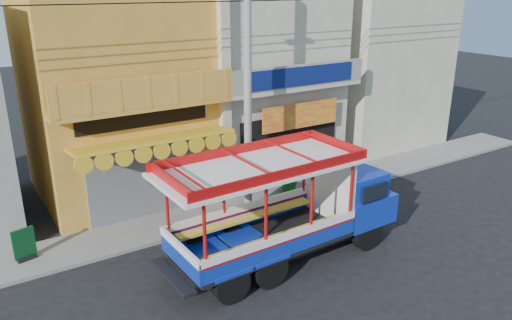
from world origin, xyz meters
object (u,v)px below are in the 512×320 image
at_px(utility_pole, 252,74).
at_px(songthaew_truck, 299,204).
at_px(potted_plant_a, 289,179).
at_px(potted_plant_b, 326,169).
at_px(green_sign, 24,247).

xyz_separation_m(utility_pole, songthaew_truck, (-0.29, -3.11, -3.38)).
distance_m(potted_plant_a, potted_plant_b, 2.03).
distance_m(songthaew_truck, green_sign, 8.16).
relative_size(songthaew_truck, potted_plant_b, 7.53).
height_order(songthaew_truck, green_sign, songthaew_truck).
xyz_separation_m(utility_pole, potted_plant_a, (2.14, 0.69, -4.38)).
relative_size(utility_pole, green_sign, 28.40).
height_order(utility_pole, green_sign, utility_pole).
distance_m(songthaew_truck, potted_plant_a, 4.62).
relative_size(utility_pole, songthaew_truck, 3.78).
xyz_separation_m(utility_pole, potted_plant_b, (4.16, 0.88, -4.42)).
height_order(potted_plant_a, potted_plant_b, potted_plant_a).
bearing_deg(green_sign, potted_plant_a, -0.44).
distance_m(utility_pole, songthaew_truck, 4.60).
bearing_deg(potted_plant_a, green_sign, 163.70).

